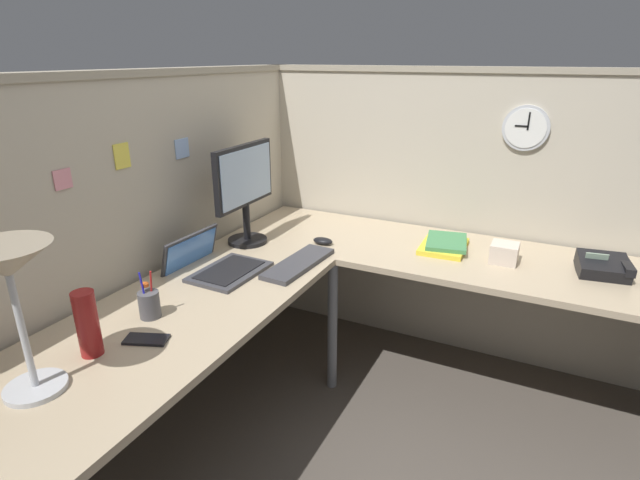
# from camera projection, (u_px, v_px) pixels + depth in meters

# --- Properties ---
(ground_plane) EXTENTS (6.80, 6.80, 0.00)m
(ground_plane) POSITION_uv_depth(u_px,v_px,m) (348.00, 412.00, 2.40)
(ground_plane) COLOR #4C443D
(cubicle_wall_back) EXTENTS (2.57, 0.12, 1.58)m
(cubicle_wall_back) POSITION_uv_depth(u_px,v_px,m) (137.00, 258.00, 2.18)
(cubicle_wall_back) COLOR #B7AD99
(cubicle_wall_back) RESTS_ON ground
(cubicle_wall_right) EXTENTS (0.12, 2.37, 1.58)m
(cubicle_wall_right) POSITION_uv_depth(u_px,v_px,m) (456.00, 216.00, 2.75)
(cubicle_wall_right) COLOR #B7AD99
(cubicle_wall_right) RESTS_ON ground
(desk) EXTENTS (2.35, 2.15, 0.73)m
(desk) POSITION_uv_depth(u_px,v_px,m) (348.00, 313.00, 2.04)
(desk) COLOR tan
(desk) RESTS_ON ground
(monitor) EXTENTS (0.46, 0.20, 0.50)m
(monitor) POSITION_uv_depth(u_px,v_px,m) (245.00, 187.00, 2.44)
(monitor) COLOR black
(monitor) RESTS_ON desk
(laptop) EXTENTS (0.35, 0.39, 0.22)m
(laptop) POSITION_uv_depth(u_px,v_px,m) (212.00, 264.00, 2.21)
(laptop) COLOR #38383D
(laptop) RESTS_ON desk
(keyboard) EXTENTS (0.44, 0.17, 0.02)m
(keyboard) POSITION_uv_depth(u_px,v_px,m) (299.00, 263.00, 2.25)
(keyboard) COLOR #38383D
(keyboard) RESTS_ON desk
(computer_mouse) EXTENTS (0.06, 0.10, 0.03)m
(computer_mouse) POSITION_uv_depth(u_px,v_px,m) (323.00, 241.00, 2.51)
(computer_mouse) COLOR black
(computer_mouse) RESTS_ON desk
(desk_lamp_dome) EXTENTS (0.24, 0.24, 0.44)m
(desk_lamp_dome) POSITION_uv_depth(u_px,v_px,m) (9.00, 274.00, 1.29)
(desk_lamp_dome) COLOR #B7BABF
(desk_lamp_dome) RESTS_ON desk
(pen_cup) EXTENTS (0.08, 0.08, 0.18)m
(pen_cup) POSITION_uv_depth(u_px,v_px,m) (149.00, 304.00, 1.80)
(pen_cup) COLOR #4C4C51
(pen_cup) RESTS_ON desk
(cell_phone) EXTENTS (0.12, 0.16, 0.01)m
(cell_phone) POSITION_uv_depth(u_px,v_px,m) (146.00, 339.00, 1.66)
(cell_phone) COLOR black
(cell_phone) RESTS_ON desk
(thermos_flask) EXTENTS (0.07, 0.07, 0.22)m
(thermos_flask) POSITION_uv_depth(u_px,v_px,m) (87.00, 324.00, 1.55)
(thermos_flask) COLOR maroon
(thermos_flask) RESTS_ON desk
(office_phone) EXTENTS (0.22, 0.23, 0.11)m
(office_phone) POSITION_uv_depth(u_px,v_px,m) (605.00, 267.00, 2.15)
(office_phone) COLOR black
(office_phone) RESTS_ON desk
(book_stack) EXTENTS (0.30, 0.24, 0.04)m
(book_stack) POSITION_uv_depth(u_px,v_px,m) (445.00, 244.00, 2.45)
(book_stack) COLOR yellow
(book_stack) RESTS_ON desk
(tissue_box) EXTENTS (0.12, 0.12, 0.09)m
(tissue_box) POSITION_uv_depth(u_px,v_px,m) (504.00, 253.00, 2.28)
(tissue_box) COLOR beige
(tissue_box) RESTS_ON desk
(wall_clock) EXTENTS (0.04, 0.22, 0.22)m
(wall_clock) POSITION_uv_depth(u_px,v_px,m) (526.00, 128.00, 2.40)
(wall_clock) COLOR #B7BABF
(pinned_note_leftmost) EXTENTS (0.09, 0.00, 0.09)m
(pinned_note_leftmost) POSITION_uv_depth(u_px,v_px,m) (182.00, 148.00, 2.25)
(pinned_note_leftmost) COLOR #99B7E5
(pinned_note_middle) EXTENTS (0.07, 0.00, 0.07)m
(pinned_note_middle) POSITION_uv_depth(u_px,v_px,m) (63.00, 179.00, 1.73)
(pinned_note_middle) COLOR pink
(pinned_note_rightmost) EXTENTS (0.08, 0.00, 0.10)m
(pinned_note_rightmost) POSITION_uv_depth(u_px,v_px,m) (122.00, 156.00, 1.95)
(pinned_note_rightmost) COLOR #EAD84C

